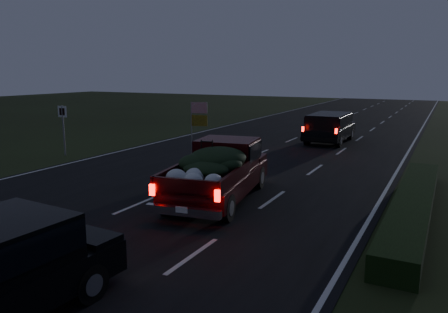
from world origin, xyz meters
The scene contains 6 objects.
ground centered at (0.00, 0.00, 0.00)m, with size 120.00×120.00×0.00m, color black.
road_asphalt centered at (0.00, 0.00, 0.01)m, with size 14.00×120.00×0.02m, color black.
hedge_row centered at (7.80, 3.00, 0.30)m, with size 1.00×10.00×0.60m, color black.
route_sign centered at (-8.50, 5.00, 1.66)m, with size 0.55×0.08×2.50m.
pickup_truck centered at (2.00, 1.75, 1.06)m, with size 2.90×5.67×2.84m.
lead_suv centered at (2.26, 15.13, 1.06)m, with size 2.07×4.90×1.40m.
Camera 1 is at (8.54, -10.44, 4.14)m, focal length 35.00 mm.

